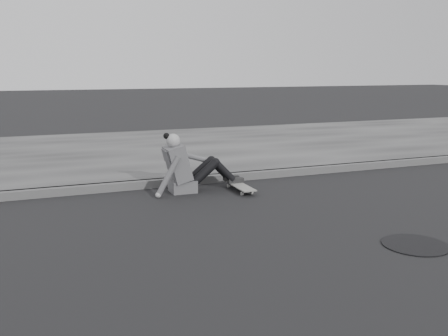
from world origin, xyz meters
The scene contains 6 objects.
ground centered at (0.00, 0.00, 0.00)m, with size 80.00×80.00×0.00m, color black.
curb centered at (0.00, 2.58, 0.06)m, with size 24.00×0.16×0.12m, color #4C4C4C.
sidewalk centered at (0.00, 5.60, 0.06)m, with size 24.00×6.00×0.12m, color #3D3D3D.
manhole centered at (0.93, -0.87, 0.01)m, with size 0.66×0.66×0.01m, color black.
skateboard centered at (0.16, 1.90, 0.07)m, with size 0.20×0.78×0.09m.
seated_woman centered at (-0.57, 2.15, 0.36)m, with size 1.38×0.46×0.88m.
Camera 1 is at (-2.63, -4.67, 1.77)m, focal length 40.00 mm.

